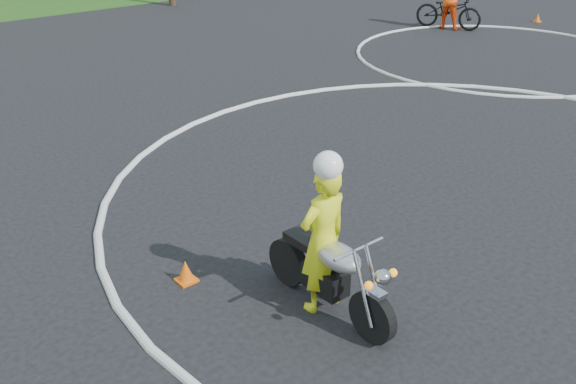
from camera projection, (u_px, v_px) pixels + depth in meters
course_markings at (487, 138)px, 12.59m from camera, size 19.05×19.05×0.12m
primary_motorcycle at (331, 273)px, 7.35m from camera, size 0.72×2.06×1.08m
rider_primary_grp at (323, 235)px, 7.25m from camera, size 0.67×0.44×2.01m
rider_second_grp at (449, 5)px, 21.45m from camera, size 1.48×2.37×2.15m
traffic_cones at (568, 80)px, 15.76m from camera, size 19.88×9.15×0.30m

